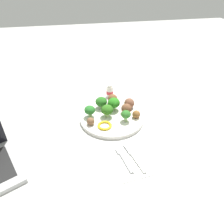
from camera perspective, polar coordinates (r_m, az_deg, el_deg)
name	(u,v)px	position (r m, az deg, el deg)	size (l,w,h in m)	color
ground_plane	(112,119)	(0.90, 0.00, -1.88)	(4.00, 4.00, 0.00)	#B2B2AD
plate	(112,117)	(0.90, 0.00, -1.47)	(0.28, 0.28, 0.02)	white
broccoli_floret_far_rim	(126,115)	(0.84, 3.92, -0.73)	(0.04, 0.04, 0.05)	#A4C97F
broccoli_floret_mid_left	(114,103)	(0.91, 0.50, 2.56)	(0.06, 0.06, 0.06)	#90BB74
broccoli_floret_center	(101,102)	(0.93, -3.02, 2.87)	(0.05, 0.05, 0.05)	#9EBC80
broccoli_floret_front_right	(90,110)	(0.87, -6.24, 0.51)	(0.05, 0.05, 0.05)	#9AC174
broccoli_floret_back_left	(107,110)	(0.87, -1.35, 0.57)	(0.05, 0.05, 0.06)	#A5C27F
meatball_mid_left	(113,99)	(0.97, 0.16, 3.68)	(0.05, 0.05, 0.05)	brown
meatball_front_left	(126,109)	(0.90, 4.05, 0.95)	(0.05, 0.05, 0.05)	brown
meatball_center	(129,103)	(0.94, 4.84, 2.46)	(0.05, 0.05, 0.05)	brown
meatball_far_rim	(136,114)	(0.88, 6.81, -0.63)	(0.03, 0.03, 0.03)	brown
meatball_mid_right	(91,121)	(0.84, -6.01, -2.58)	(0.03, 0.03, 0.03)	brown
pepper_ring_front_left	(105,125)	(0.83, -2.07, -3.79)	(0.06, 0.06, 0.01)	yellow
napkin	(129,159)	(0.72, 4.90, -13.01)	(0.17, 0.12, 0.01)	white
fork	(124,158)	(0.72, 3.28, -12.66)	(0.12, 0.04, 0.01)	silver
knife	(133,156)	(0.73, 5.99, -12.02)	(0.15, 0.04, 0.01)	white
yogurt_bottle	(110,92)	(1.05, -0.63, 5.76)	(0.03, 0.03, 0.07)	white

